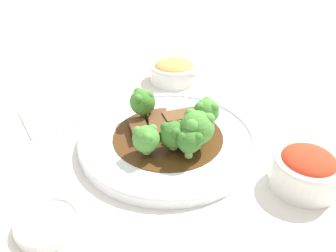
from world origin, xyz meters
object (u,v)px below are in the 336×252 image
beef_strip_2 (159,122)px  broccoli_floret_5 (189,141)px  broccoli_floret_3 (143,102)px  beef_strip_3 (187,132)px  main_plate (168,138)px  broccoli_floret_4 (174,134)px  broccoli_floret_0 (197,127)px  side_bowl_appetizer (174,70)px  beef_strip_1 (139,129)px  side_bowl_kimchi (306,169)px  broccoli_floret_1 (146,138)px  beef_strip_0 (185,116)px  serving_spoon (182,105)px  sauce_dish (48,223)px  broccoli_floret_2 (206,111)px

beef_strip_2 → broccoli_floret_5: bearing=174.6°
broccoli_floret_3 → beef_strip_3: bearing=-160.9°
main_plate → beef_strip_2: (0.03, -0.00, 0.01)m
broccoli_floret_3 → broccoli_floret_4: (-0.10, 0.01, -0.01)m
broccoli_floret_0 → side_bowl_appetizer: bearing=-27.4°
main_plate → side_bowl_appetizer: side_bowl_appetizer is taller
beef_strip_1 → side_bowl_kimchi: 0.25m
beef_strip_2 → beef_strip_3: beef_strip_3 is taller
broccoli_floret_3 → side_bowl_appetizer: size_ratio=0.49×
broccoli_floret_0 → broccoli_floret_1: bearing=67.1°
main_plate → beef_strip_0: (0.02, -0.05, 0.02)m
broccoli_floret_4 → serving_spoon: broccoli_floret_4 is taller
broccoli_floret_1 → beef_strip_1: bearing=-18.2°
side_bowl_kimchi → side_bowl_appetizer: 0.37m
main_plate → sauce_dish: (-0.06, 0.21, -0.00)m
broccoli_floret_2 → sauce_dish: 0.28m
serving_spoon → broccoli_floret_5: bearing=148.5°
beef_strip_0 → broccoli_floret_4: 0.08m
beef_strip_0 → broccoli_floret_2: broccoli_floret_2 is taller
broccoli_floret_5 → side_bowl_kimchi: 0.16m
beef_strip_0 → side_bowl_appetizer: size_ratio=0.72×
serving_spoon → side_bowl_kimchi: bearing=-171.7°
broccoli_floret_5 → side_bowl_kimchi: bearing=-137.8°
broccoli_floret_3 → serving_spoon: 0.08m
main_plate → side_bowl_kimchi: side_bowl_kimchi is taller
beef_strip_0 → broccoli_floret_2: (-0.03, -0.02, 0.02)m
beef_strip_0 → beef_strip_3: bearing=149.0°
beef_strip_3 → beef_strip_2: bearing=20.3°
broccoli_floret_5 → side_bowl_kimchi: broccoli_floret_5 is taller
beef_strip_1 → beef_strip_2: 0.04m
beef_strip_3 → side_bowl_kimchi: bearing=-153.7°
beef_strip_3 → broccoli_floret_4: (-0.01, 0.04, 0.02)m
beef_strip_2 → broccoli_floret_3: 0.04m
main_plate → beef_strip_2: bearing=-4.1°
sauce_dish → beef_strip_0: bearing=-73.0°
beef_strip_2 → broccoli_floret_5: 0.10m
beef_strip_2 → broccoli_floret_2: (-0.05, -0.06, 0.02)m
serving_spoon → side_bowl_appetizer: bearing=-29.2°
serving_spoon → beef_strip_3: bearing=150.0°
beef_strip_1 → broccoli_floret_3: broccoli_floret_3 is taller
serving_spoon → sauce_dish: bearing=112.4°
broccoli_floret_0 → broccoli_floret_4: broccoli_floret_0 is taller
broccoli_floret_3 → side_bowl_appetizer: 0.20m
broccoli_floret_2 → serving_spoon: size_ratio=0.26×
main_plate → broccoli_floret_0: bearing=-162.0°
side_bowl_kimchi → broccoli_floret_5: bearing=42.2°
side_bowl_appetizer → broccoli_floret_5: bearing=149.7°
broccoli_floret_0 → broccoli_floret_2: (0.04, -0.05, -0.01)m
broccoli_floret_4 → broccoli_floret_3: bearing=-3.0°
side_bowl_appetizer → beef_strip_3: bearing=150.5°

